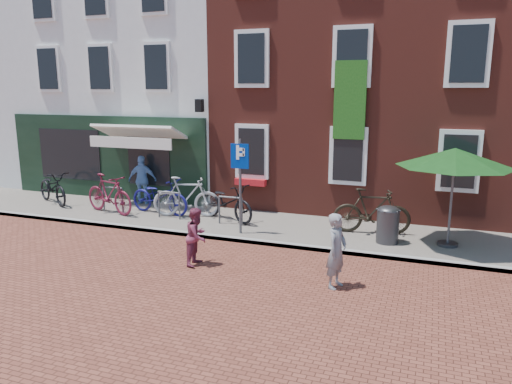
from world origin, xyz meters
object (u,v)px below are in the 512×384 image
(parking_sign, at_px, (240,171))
(bicycle_1, at_px, (109,194))
(cafe_person, at_px, (143,180))
(bicycle_5, at_px, (372,211))
(boy, at_px, (197,236))
(bicycle_3, at_px, (186,197))
(bicycle_0, at_px, (53,187))
(woman, at_px, (337,251))
(bicycle_2, at_px, (160,196))
(parasol, at_px, (455,154))
(litter_bin, at_px, (388,222))
(bicycle_4, at_px, (227,202))

(parking_sign, xyz_separation_m, bicycle_1, (-4.65, 0.61, -1.08))
(cafe_person, bearing_deg, bicycle_5, 160.65)
(boy, xyz_separation_m, bicycle_3, (-2.05, 3.35, 0.05))
(bicycle_1, distance_m, bicycle_5, 7.98)
(bicycle_1, bearing_deg, bicycle_0, 95.45)
(woman, xyz_separation_m, boy, (-3.21, 0.20, -0.10))
(bicycle_0, bearing_deg, bicycle_5, -62.15)
(bicycle_2, distance_m, bicycle_3, 0.95)
(bicycle_1, height_order, bicycle_3, same)
(cafe_person, bearing_deg, parking_sign, 141.76)
(parking_sign, relative_size, parasol, 0.92)
(woman, distance_m, bicycle_3, 6.35)
(parasol, distance_m, bicycle_5, 2.60)
(bicycle_5, bearing_deg, woman, 166.50)
(bicycle_0, distance_m, bicycle_1, 2.63)
(parasol, height_order, bicycle_2, parasol)
(parking_sign, xyz_separation_m, bicycle_0, (-7.25, 1.04, -1.14))
(litter_bin, xyz_separation_m, bicycle_5, (-0.49, 0.68, 0.09))
(parasol, xyz_separation_m, bicycle_3, (-7.43, 0.27, -1.68))
(parking_sign, relative_size, cafe_person, 1.55)
(parasol, xyz_separation_m, boy, (-5.38, -3.08, -1.74))
(woman, height_order, bicycle_0, woman)
(parking_sign, bearing_deg, parasol, 8.68)
(litter_bin, relative_size, parking_sign, 0.40)
(parking_sign, height_order, bicycle_0, parking_sign)
(litter_bin, distance_m, cafe_person, 8.31)
(boy, bearing_deg, bicycle_3, 30.77)
(parking_sign, height_order, bicycle_1, parking_sign)
(boy, distance_m, bicycle_4, 3.49)
(bicycle_4, bearing_deg, parking_sign, -117.80)
(cafe_person, distance_m, bicycle_1, 1.50)
(parasol, relative_size, bicycle_1, 1.35)
(cafe_person, height_order, bicycle_3, cafe_person)
(cafe_person, height_order, bicycle_1, cafe_person)
(parasol, distance_m, bicycle_4, 6.37)
(bicycle_0, height_order, bicycle_3, bicycle_3)
(parking_sign, distance_m, bicycle_1, 4.82)
(woman, bearing_deg, cafe_person, 73.06)
(cafe_person, height_order, bicycle_4, cafe_person)
(bicycle_1, bearing_deg, parking_sign, -82.55)
(bicycle_5, bearing_deg, bicycle_0, 81.05)
(boy, xyz_separation_m, cafe_person, (-4.23, 4.34, 0.26))
(litter_bin, relative_size, bicycle_2, 0.48)
(parasol, bearing_deg, parking_sign, -171.32)
(bicycle_3, xyz_separation_m, bicycle_5, (5.50, 0.14, 0.00))
(parasol, bearing_deg, boy, -150.20)
(cafe_person, distance_m, bicycle_2, 1.59)
(bicycle_0, height_order, bicycle_5, bicycle_5)
(parking_sign, height_order, parasol, parking_sign)
(litter_bin, bearing_deg, bicycle_3, 174.88)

